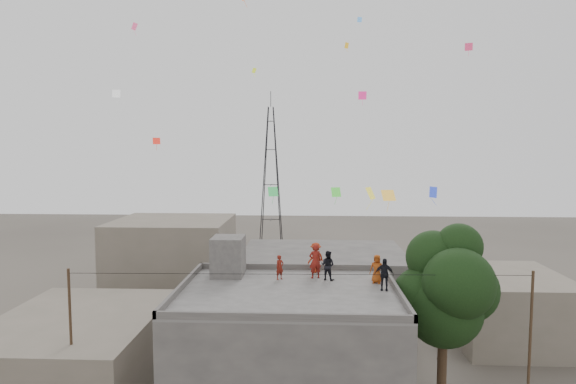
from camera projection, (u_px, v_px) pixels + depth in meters
The scene contains 17 objects.
main_building at pixel (288, 355), 22.30m from camera, with size 10.00×8.00×6.10m.
parapet at pixel (288, 287), 22.02m from camera, with size 10.00×8.00×0.30m.
stair_head_box at pixel (228, 256), 24.68m from camera, with size 1.60×1.80×2.00m, color #494744.
neighbor_west at pixel (78, 354), 24.87m from camera, with size 8.00×10.00×4.00m, color #696152.
neighbor_north at pixel (323, 284), 36.19m from camera, with size 12.00×9.00×5.00m, color #494744.
neighbor_northwest at pixel (173, 263), 38.63m from camera, with size 9.00×8.00×7.00m, color #696152.
neighbor_east at pixel (507, 307), 31.70m from camera, with size 7.00×8.00×4.40m, color #696152.
tree at pixel (447, 289), 22.30m from camera, with size 4.90×4.60×9.10m.
utility_line at pixel (298, 350), 20.97m from camera, with size 20.12×0.62×7.40m.
transmission_tower at pixel (271, 177), 61.77m from camera, with size 2.97×2.97×20.01m.
person_red_adult at pixel (315, 261), 24.14m from camera, with size 0.63×0.41×1.73m, color maroon.
person_orange_child at pixel (377, 269), 23.25m from camera, with size 0.68×0.44×1.39m, color #9B3F11.
person_dark_child at pixel (328, 265), 23.82m from camera, with size 0.71×0.55×1.46m, color black.
person_dark_adult at pixel (384, 274), 22.05m from camera, with size 0.87×0.36×1.48m, color black.
person_orange_adult at pixel (316, 258), 25.29m from camera, with size 1.02×0.59×1.58m, color #9F2C12.
person_red_child at pixel (280, 267), 23.90m from camera, with size 0.45×0.29×1.22m, color maroon.
kites at pixel (309, 117), 26.83m from camera, with size 21.43×16.11×12.31m.
Camera 1 is at (0.96, -21.54, 12.52)m, focal length 30.00 mm.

